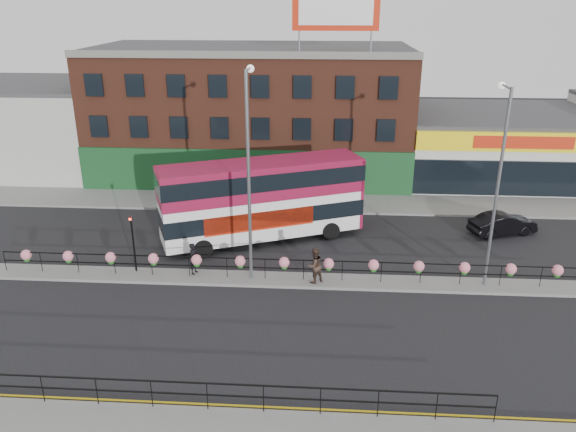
# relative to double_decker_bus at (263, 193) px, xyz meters

# --- Properties ---
(ground) EXTENTS (120.00, 120.00, 0.00)m
(ground) POSITION_rel_double_decker_bus_xyz_m (1.66, -5.37, -3.02)
(ground) COLOR black
(ground) RESTS_ON ground
(north_pavement) EXTENTS (60.00, 4.00, 0.15)m
(north_pavement) POSITION_rel_double_decker_bus_xyz_m (1.66, 6.63, -2.94)
(north_pavement) COLOR slate
(north_pavement) RESTS_ON ground
(median) EXTENTS (60.00, 1.60, 0.15)m
(median) POSITION_rel_double_decker_bus_xyz_m (1.66, -5.37, -2.94)
(median) COLOR slate
(median) RESTS_ON ground
(yellow_line_inner) EXTENTS (60.00, 0.10, 0.01)m
(yellow_line_inner) POSITION_rel_double_decker_bus_xyz_m (1.66, -15.07, -3.01)
(yellow_line_inner) COLOR gold
(yellow_line_inner) RESTS_ON ground
(yellow_line_outer) EXTENTS (60.00, 0.10, 0.01)m
(yellow_line_outer) POSITION_rel_double_decker_bus_xyz_m (1.66, -15.25, -3.01)
(yellow_line_outer) COLOR gold
(yellow_line_outer) RESTS_ON ground
(brick_building) EXTENTS (25.00, 12.21, 10.30)m
(brick_building) POSITION_rel_double_decker_bus_xyz_m (-2.34, 14.59, 2.11)
(brick_building) COLOR brown
(brick_building) RESTS_ON ground
(supermarket) EXTENTS (15.00, 12.25, 5.30)m
(supermarket) POSITION_rel_double_decker_bus_xyz_m (17.66, 14.53, -0.37)
(supermarket) COLOR silver
(supermarket) RESTS_ON ground
(warehouse_west) EXTENTS (15.50, 12.00, 7.30)m
(warehouse_west) POSITION_rel_double_decker_bus_xyz_m (-22.59, 14.63, 0.63)
(warehouse_west) COLOR #AFAEA9
(warehouse_west) RESTS_ON ground
(billboard) EXTENTS (6.00, 0.29, 4.40)m
(billboard) POSITION_rel_double_decker_bus_xyz_m (4.16, 9.62, 10.17)
(billboard) COLOR red
(billboard) RESTS_ON brick_building
(median_railing) EXTENTS (30.04, 0.56, 1.23)m
(median_railing) POSITION_rel_double_decker_bus_xyz_m (1.66, -5.37, -1.97)
(median_railing) COLOR black
(median_railing) RESTS_ON median
(south_railing) EXTENTS (20.04, 0.05, 1.12)m
(south_railing) POSITION_rel_double_decker_bus_xyz_m (-0.34, -15.47, -2.06)
(south_railing) COLOR black
(south_railing) RESTS_ON south_pavement
(double_decker_bus) EXTENTS (12.27, 7.38, 4.91)m
(double_decker_bus) POSITION_rel_double_decker_bus_xyz_m (0.00, 0.00, 0.00)
(double_decker_bus) COLOR white
(double_decker_bus) RESTS_ON ground
(car) EXTENTS (4.02, 5.08, 1.38)m
(car) POSITION_rel_double_decker_bus_xyz_m (14.82, 1.81, -2.33)
(car) COLOR black
(car) RESTS_ON ground
(pedestrian_a) EXTENTS (0.86, 0.77, 1.72)m
(pedestrian_a) POSITION_rel_double_decker_bus_xyz_m (-3.14, -5.04, -2.01)
(pedestrian_a) COLOR black
(pedestrian_a) RESTS_ON median
(pedestrian_b) EXTENTS (1.61, 1.60, 1.89)m
(pedestrian_b) POSITION_rel_double_decker_bus_xyz_m (3.24, -5.63, -1.92)
(pedestrian_b) COLOR #3C2B22
(pedestrian_b) RESTS_ON median
(lamp_column_west) EXTENTS (0.38, 1.87, 10.68)m
(lamp_column_west) POSITION_rel_double_decker_bus_xyz_m (-0.06, -5.10, 3.46)
(lamp_column_west) COLOR slate
(lamp_column_west) RESTS_ON median
(lamp_column_east) EXTENTS (0.36, 1.75, 9.98)m
(lamp_column_east) POSITION_rel_double_decker_bus_xyz_m (11.92, -5.03, 3.05)
(lamp_column_east) COLOR slate
(lamp_column_east) RESTS_ON median
(traffic_light_median) EXTENTS (0.15, 0.28, 3.65)m
(traffic_light_median) POSITION_rel_double_decker_bus_xyz_m (-6.34, -4.97, -0.55)
(traffic_light_median) COLOR black
(traffic_light_median) RESTS_ON median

